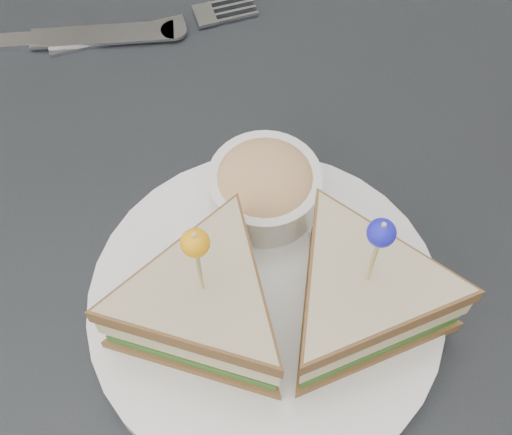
# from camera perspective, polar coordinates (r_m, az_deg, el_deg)

# --- Properties ---
(table) EXTENTS (0.80, 0.80, 0.75)m
(table) POSITION_cam_1_polar(r_m,az_deg,el_deg) (0.61, -1.28, -6.29)
(table) COLOR black
(table) RESTS_ON ground
(plate_meal) EXTENTS (0.32, 0.32, 0.15)m
(plate_meal) POSITION_cam_1_polar(r_m,az_deg,el_deg) (0.48, 1.67, -5.86)
(plate_meal) COLOR white
(plate_meal) RESTS_ON table
(cutlery_fork) EXTENTS (0.15, 0.15, 0.01)m
(cutlery_fork) POSITION_cam_1_polar(r_m,az_deg,el_deg) (0.69, -7.34, 15.04)
(cutlery_fork) COLOR silver
(cutlery_fork) RESTS_ON table
(cutlery_knife) EXTENTS (0.21, 0.15, 0.01)m
(cutlery_knife) POSITION_cam_1_polar(r_m,az_deg,el_deg) (0.69, -16.70, 13.50)
(cutlery_knife) COLOR silver
(cutlery_knife) RESTS_ON table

